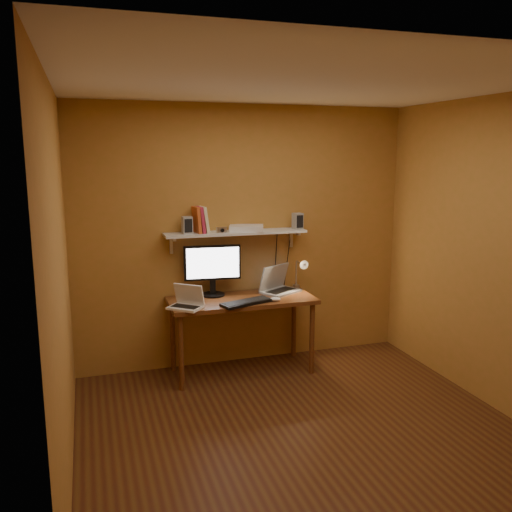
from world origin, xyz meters
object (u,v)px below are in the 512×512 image
object	(u,v)px
speaker_left	(187,225)
wall_shelf	(236,233)
router	(246,228)
monitor	(212,268)
netbook	(187,301)
desk_lamp	(301,270)
keyboard	(247,302)
speaker_right	(298,221)
shelf_camera	(222,230)
mouse	(275,299)
laptop	(278,285)
desk	(242,307)

from	to	relation	value
speaker_left	wall_shelf	bearing A→B (deg)	-3.53
router	monitor	bearing A→B (deg)	-177.14
monitor	netbook	size ratio (longest dim) A/B	1.56
desk_lamp	keyboard	bearing A→B (deg)	-153.86
wall_shelf	netbook	distance (m)	0.86
monitor	speaker_right	bearing A→B (deg)	5.07
keyboard	shelf_camera	xyz separation A→B (m)	(-0.15, 0.32, 0.64)
mouse	speaker_right	size ratio (longest dim) A/B	0.64
laptop	shelf_camera	bearing A→B (deg)	151.66
wall_shelf	monitor	bearing A→B (deg)	-178.01
speaker_right	desk	bearing A→B (deg)	-172.88
router	netbook	bearing A→B (deg)	-151.37
keyboard	speaker_left	distance (m)	0.92
desk_lamp	speaker_right	xyz separation A→B (m)	(-0.02, 0.05, 0.50)
laptop	mouse	bearing A→B (deg)	-142.90
desk	speaker_right	bearing A→B (deg)	15.36
mouse	shelf_camera	world-z (taller)	shelf_camera
wall_shelf	speaker_right	bearing A→B (deg)	-1.62
wall_shelf	speaker_left	world-z (taller)	speaker_left
keyboard	shelf_camera	bearing A→B (deg)	96.27
wall_shelf	netbook	xyz separation A→B (m)	(-0.56, -0.36, -0.55)
wall_shelf	keyboard	bearing A→B (deg)	-91.62
monitor	laptop	xyz separation A→B (m)	(0.66, -0.05, -0.21)
monitor	shelf_camera	world-z (taller)	shelf_camera
desk	shelf_camera	distance (m)	0.77
wall_shelf	keyboard	xyz separation A→B (m)	(-0.01, -0.40, -0.60)
mouse	speaker_right	xyz separation A→B (m)	(0.36, 0.37, 0.69)
desk	router	distance (m)	0.77
netbook	wall_shelf	bearing A→B (deg)	73.44
keyboard	speaker_left	bearing A→B (deg)	121.43
desk	wall_shelf	xyz separation A→B (m)	(0.00, 0.19, 0.69)
speaker_left	laptop	bearing A→B (deg)	-7.90
wall_shelf	mouse	xyz separation A→B (m)	(0.28, -0.39, -0.59)
wall_shelf	desk_lamp	xyz separation A→B (m)	(0.66, -0.07, -0.40)
desk	monitor	distance (m)	0.48
mouse	speaker_left	world-z (taller)	speaker_left
speaker_right	router	size ratio (longest dim) A/B	0.49
laptop	shelf_camera	world-z (taller)	shelf_camera
desk	monitor	size ratio (longest dim) A/B	2.53
monitor	desk_lamp	distance (m)	0.91
router	speaker_right	bearing A→B (deg)	-2.95
desk	netbook	bearing A→B (deg)	-163.76
desk	shelf_camera	xyz separation A→B (m)	(-0.16, 0.12, 0.74)
speaker_right	keyboard	bearing A→B (deg)	-158.03
mouse	shelf_camera	xyz separation A→B (m)	(-0.44, 0.31, 0.64)
keyboard	mouse	bearing A→B (deg)	-16.99
laptop	desk	bearing A→B (deg)	167.92
desk	mouse	distance (m)	0.35
monitor	mouse	bearing A→B (deg)	-30.54
desk_lamp	speaker_right	bearing A→B (deg)	111.87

